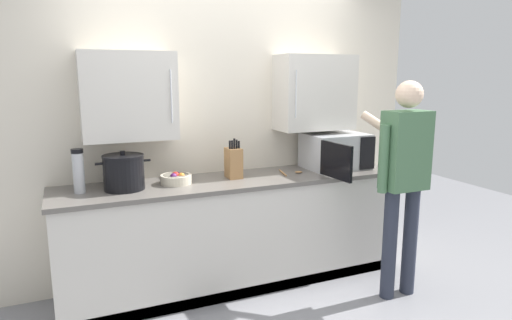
% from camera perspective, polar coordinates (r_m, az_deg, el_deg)
% --- Properties ---
extents(back_wall_tiled, '(3.66, 0.44, 2.89)m').
position_cam_1_polar(back_wall_tiled, '(3.80, -4.25, 7.05)').
color(back_wall_tiled, beige).
rests_on(back_wall_tiled, ground_plane).
extents(counter_unit, '(2.83, 0.63, 0.90)m').
position_cam_1_polar(counter_unit, '(3.73, -2.44, -9.12)').
color(counter_unit, beige).
rests_on(counter_unit, ground_plane).
extents(microwave_oven, '(0.55, 0.80, 0.31)m').
position_cam_1_polar(microwave_oven, '(4.02, 9.88, 1.10)').
color(microwave_oven, '#B7BABF').
rests_on(microwave_oven, counter_unit).
extents(knife_block, '(0.11, 0.15, 0.33)m').
position_cam_1_polar(knife_block, '(3.60, -2.89, -0.34)').
color(knife_block, '#A37547').
rests_on(knife_block, counter_unit).
extents(stock_pot, '(0.39, 0.30, 0.29)m').
position_cam_1_polar(stock_pot, '(3.37, -16.56, -1.51)').
color(stock_pot, black).
rests_on(stock_pot, counter_unit).
extents(wooden_spoon, '(0.20, 0.22, 0.02)m').
position_cam_1_polar(wooden_spoon, '(3.79, 4.50, -1.58)').
color(wooden_spoon, '#A37547').
rests_on(wooden_spoon, counter_unit).
extents(thermos_flask, '(0.08, 0.08, 0.32)m').
position_cam_1_polar(thermos_flask, '(3.37, -21.76, -1.30)').
color(thermos_flask, '#B7BABF').
rests_on(thermos_flask, counter_unit).
extents(fruit_bowl, '(0.24, 0.24, 0.10)m').
position_cam_1_polar(fruit_bowl, '(3.48, -10.18, -2.31)').
color(fruit_bowl, beige).
rests_on(fruit_bowl, counter_unit).
extents(person_figure, '(0.44, 0.56, 1.68)m').
position_cam_1_polar(person_figure, '(3.54, 18.31, -1.35)').
color(person_figure, '#282D3D').
rests_on(person_figure, ground_plane).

